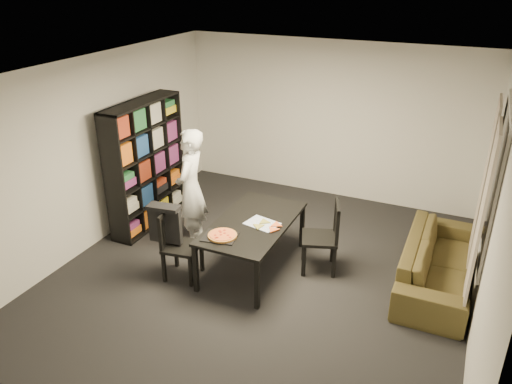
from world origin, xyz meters
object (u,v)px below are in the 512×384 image
at_px(bookshelf, 146,164).
at_px(chair_left, 175,240).
at_px(dining_table, 253,226).
at_px(chair_right, 327,232).
at_px(sofa, 438,262).
at_px(baking_tray, 220,237).
at_px(pepperoni_pizza, 222,235).
at_px(person, 191,189).

distance_m(bookshelf, chair_left, 1.65).
height_order(dining_table, chair_left, chair_left).
bearing_deg(chair_right, dining_table, -87.30).
distance_m(chair_left, sofa, 3.27).
xyz_separation_m(baking_tray, pepperoni_pizza, (0.03, 0.01, 0.02)).
relative_size(dining_table, baking_tray, 4.06).
distance_m(bookshelf, sofa, 4.26).
bearing_deg(chair_left, baking_tray, -93.08).
bearing_deg(dining_table, chair_right, 21.69).
bearing_deg(chair_left, bookshelf, 39.34).
height_order(bookshelf, chair_left, bookshelf).
bearing_deg(bookshelf, dining_table, -14.65).
relative_size(chair_right, pepperoni_pizza, 2.74).
relative_size(bookshelf, pepperoni_pizza, 5.43).
bearing_deg(chair_right, person, -105.46).
xyz_separation_m(bookshelf, sofa, (4.21, 0.10, -0.65)).
distance_m(baking_tray, sofa, 2.71).
bearing_deg(chair_left, dining_table, -62.84).
xyz_separation_m(chair_right, baking_tray, (-1.08, -0.86, 0.14)).
xyz_separation_m(chair_left, pepperoni_pizza, (0.64, 0.06, 0.18)).
height_order(dining_table, sofa, dining_table).
height_order(dining_table, person, person).
xyz_separation_m(bookshelf, chair_right, (2.86, -0.17, -0.40)).
bearing_deg(dining_table, baking_tray, -110.96).
bearing_deg(baking_tray, dining_table, 69.04).
xyz_separation_m(chair_left, baking_tray, (0.61, 0.05, 0.16)).
bearing_deg(sofa, pepperoni_pizza, 114.93).
xyz_separation_m(bookshelf, dining_table, (1.98, -0.52, -0.33)).
bearing_deg(bookshelf, baking_tray, -30.10).
xyz_separation_m(person, sofa, (3.28, 0.38, -0.55)).
relative_size(person, baking_tray, 4.24).
height_order(bookshelf, pepperoni_pizza, bookshelf).
relative_size(person, sofa, 0.83).
distance_m(pepperoni_pizza, sofa, 2.68).
height_order(dining_table, pepperoni_pizza, pepperoni_pizza).
xyz_separation_m(dining_table, pepperoni_pizza, (-0.17, -0.51, 0.09)).
bearing_deg(person, chair_left, 4.90).
xyz_separation_m(chair_right, person, (-1.92, -0.12, 0.30)).
bearing_deg(person, sofa, 85.11).
height_order(bookshelf, sofa, bookshelf).
bearing_deg(chair_left, chair_right, -69.38).
relative_size(bookshelf, chair_right, 1.98).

